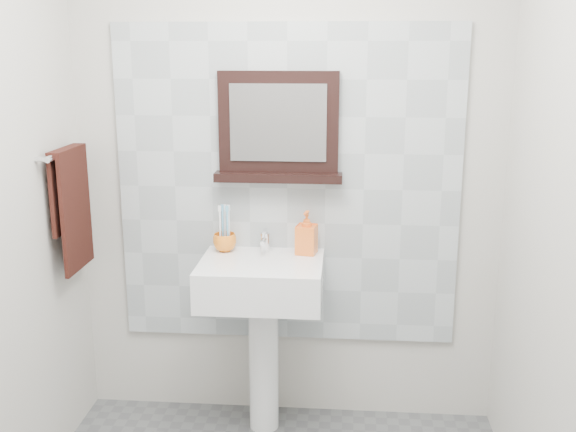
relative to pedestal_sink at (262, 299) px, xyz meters
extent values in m
cube|color=#BBB8B2|center=(0.10, 0.23, 0.57)|extent=(2.00, 0.01, 2.50)
cube|color=#BBB8B2|center=(0.10, -1.97, 0.57)|extent=(2.00, 0.01, 2.50)
cube|color=#A8B1B6|center=(0.10, 0.21, 0.47)|extent=(1.60, 0.02, 1.50)
cylinder|color=white|center=(0.00, 0.05, -0.34)|extent=(0.14, 0.14, 0.68)
cube|color=white|center=(0.00, -0.01, 0.09)|extent=(0.55, 0.44, 0.18)
cylinder|color=silver|center=(0.00, -0.03, 0.17)|extent=(0.32, 0.32, 0.02)
cylinder|color=#4C4C4F|center=(0.00, -0.03, 0.18)|extent=(0.04, 0.04, 0.00)
cylinder|color=silver|center=(0.00, 0.14, 0.23)|extent=(0.04, 0.04, 0.09)
cylinder|color=silver|center=(0.00, 0.09, 0.25)|extent=(0.02, 0.10, 0.02)
cube|color=silver|center=(0.00, 0.15, 0.28)|extent=(0.02, 0.07, 0.01)
imported|color=orange|center=(-0.19, 0.13, 0.23)|extent=(0.14, 0.14, 0.09)
cylinder|color=white|center=(-0.21, 0.12, 0.29)|extent=(0.01, 0.01, 0.19)
cube|color=white|center=(-0.21, 0.12, 0.39)|extent=(0.01, 0.01, 0.03)
cylinder|color=#5EAED8|center=(-0.17, 0.12, 0.29)|extent=(0.01, 0.01, 0.19)
cube|color=#5EAED8|center=(-0.17, 0.12, 0.39)|extent=(0.01, 0.01, 0.03)
cylinder|color=white|center=(-0.19, 0.14, 0.29)|extent=(0.01, 0.01, 0.19)
cube|color=white|center=(-0.19, 0.14, 0.39)|extent=(0.01, 0.01, 0.03)
cylinder|color=#5EAED8|center=(-0.20, 0.14, 0.29)|extent=(0.01, 0.01, 0.19)
cube|color=#5EAED8|center=(-0.20, 0.14, 0.39)|extent=(0.01, 0.01, 0.03)
cylinder|color=white|center=(-0.17, 0.13, 0.29)|extent=(0.01, 0.01, 0.19)
cube|color=white|center=(-0.17, 0.13, 0.39)|extent=(0.01, 0.01, 0.03)
imported|color=#F4421C|center=(0.20, 0.12, 0.28)|extent=(0.11, 0.11, 0.20)
cube|color=black|center=(0.06, 0.19, 0.78)|extent=(0.55, 0.06, 0.46)
cube|color=#99999E|center=(0.06, 0.16, 0.78)|extent=(0.44, 0.01, 0.35)
cube|color=black|center=(0.06, 0.17, 0.53)|extent=(0.59, 0.11, 0.04)
cylinder|color=silver|center=(-0.85, -0.04, 0.67)|extent=(0.03, 0.40, 0.03)
cylinder|color=silver|center=(-0.88, -0.23, 0.67)|extent=(0.05, 0.02, 0.02)
cylinder|color=silver|center=(-0.88, 0.15, 0.67)|extent=(0.05, 0.02, 0.02)
cube|color=black|center=(-0.83, -0.04, 0.40)|extent=(0.02, 0.30, 0.52)
cube|color=black|center=(-0.87, -0.04, 0.49)|extent=(0.02, 0.30, 0.34)
cube|color=black|center=(-0.85, -0.04, 0.67)|extent=(0.06, 0.30, 0.03)
camera|label=1|loc=(0.36, -2.86, 1.12)|focal=42.00mm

